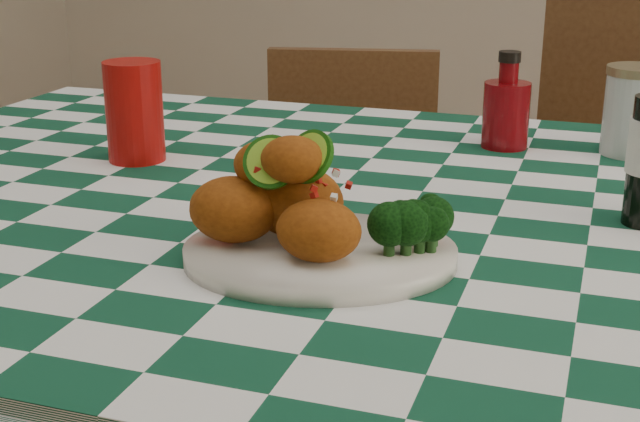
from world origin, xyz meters
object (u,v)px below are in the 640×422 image
(wooden_chair_left, at_px, (345,253))
(wooden_chair_right, at_px, (610,241))
(fried_chicken_pile, at_px, (297,191))
(ketchup_bottle, at_px, (507,100))
(plate, at_px, (320,255))
(red_tumbler, at_px, (134,111))
(mason_jar, at_px, (635,111))

(wooden_chair_left, bearing_deg, wooden_chair_right, -9.78)
(fried_chicken_pile, xyz_separation_m, ketchup_bottle, (0.14, 0.52, -0.00))
(wooden_chair_left, bearing_deg, fried_chicken_pile, -88.27)
(fried_chicken_pile, distance_m, ketchup_bottle, 0.54)
(plate, xyz_separation_m, fried_chicken_pile, (-0.02, 0.00, 0.06))
(wooden_chair_right, bearing_deg, wooden_chair_left, -164.11)
(red_tumbler, bearing_deg, ketchup_bottle, 26.38)
(fried_chicken_pile, bearing_deg, red_tumbler, 140.38)
(fried_chicken_pile, distance_m, wooden_chair_left, 1.06)
(ketchup_bottle, bearing_deg, mason_jar, 5.86)
(fried_chicken_pile, height_order, red_tumbler, red_tumbler)
(plate, xyz_separation_m, wooden_chair_right, (0.28, 0.96, -0.30))
(red_tumbler, bearing_deg, wooden_chair_right, 46.31)
(fried_chicken_pile, relative_size, ketchup_bottle, 1.21)
(ketchup_bottle, height_order, wooden_chair_left, ketchup_bottle)
(mason_jar, xyz_separation_m, wooden_chair_right, (-0.01, 0.42, -0.35))
(plate, bearing_deg, ketchup_bottle, 77.83)
(wooden_chair_left, height_order, wooden_chair_right, wooden_chair_right)
(plate, height_order, ketchup_bottle, ketchup_bottle)
(plate, bearing_deg, wooden_chair_left, 105.42)
(mason_jar, bearing_deg, ketchup_bottle, -174.14)
(red_tumbler, relative_size, ketchup_bottle, 0.98)
(wooden_chair_right, bearing_deg, plate, -92.94)
(ketchup_bottle, height_order, wooden_chair_right, wooden_chair_right)
(red_tumbler, xyz_separation_m, wooden_chair_right, (0.65, 0.68, -0.36))
(mason_jar, height_order, wooden_chair_left, mason_jar)
(mason_jar, bearing_deg, wooden_chair_left, 144.07)
(wooden_chair_right, bearing_deg, ketchup_bottle, -97.60)
(red_tumbler, distance_m, mason_jar, 0.71)
(fried_chicken_pile, height_order, mason_jar, fried_chicken_pile)
(fried_chicken_pile, xyz_separation_m, mason_jar, (0.32, 0.54, -0.01))
(plate, relative_size, fried_chicken_pile, 1.59)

